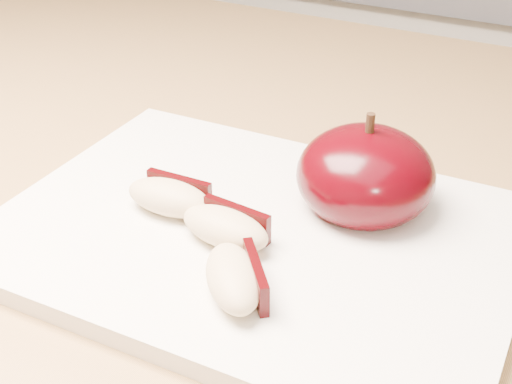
% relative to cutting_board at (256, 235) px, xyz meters
% --- Properties ---
extents(cutting_board, '(0.32, 0.24, 0.01)m').
position_rel_cutting_board_xyz_m(cutting_board, '(0.00, 0.00, 0.00)').
color(cutting_board, white).
rests_on(cutting_board, island_counter).
extents(apple_half, '(0.09, 0.09, 0.07)m').
position_rel_cutting_board_xyz_m(apple_half, '(0.05, 0.05, 0.03)').
color(apple_half, '#2E0005').
rests_on(apple_half, cutting_board).
extents(apple_wedge_a, '(0.06, 0.03, 0.02)m').
position_rel_cutting_board_xyz_m(apple_wedge_a, '(-0.06, -0.01, 0.02)').
color(apple_wedge_a, '#D2B585').
rests_on(apple_wedge_a, cutting_board).
extents(apple_wedge_b, '(0.06, 0.03, 0.02)m').
position_rel_cutting_board_xyz_m(apple_wedge_b, '(-0.01, -0.02, 0.02)').
color(apple_wedge_b, '#D2B585').
rests_on(apple_wedge_b, cutting_board).
extents(apple_wedge_c, '(0.06, 0.06, 0.02)m').
position_rel_cutting_board_xyz_m(apple_wedge_c, '(0.02, -0.06, 0.02)').
color(apple_wedge_c, '#D2B585').
rests_on(apple_wedge_c, cutting_board).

